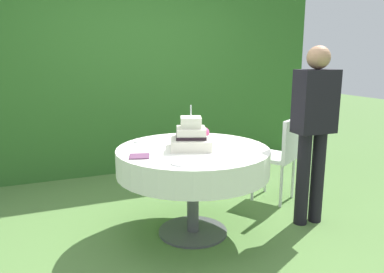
{
  "coord_description": "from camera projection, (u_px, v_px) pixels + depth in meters",
  "views": [
    {
      "loc": [
        -1.17,
        -2.81,
        1.52
      ],
      "look_at": [
        -0.01,
        -0.0,
        0.86
      ],
      "focal_mm": 35.22,
      "sensor_mm": 36.0,
      "label": 1
    }
  ],
  "objects": [
    {
      "name": "ground_plane",
      "position": [
        193.0,
        232.0,
        3.3
      ],
      "size": [
        20.0,
        20.0,
        0.0
      ],
      "primitive_type": "plane",
      "color": "#547A3D"
    },
    {
      "name": "foliage_hedge",
      "position": [
        129.0,
        75.0,
        5.03
      ],
      "size": [
        5.19,
        0.58,
        2.52
      ],
      "primitive_type": "cube",
      "color": "#336628",
      "rests_on": "ground_plane"
    },
    {
      "name": "cake_table",
      "position": [
        193.0,
        161.0,
        3.16
      ],
      "size": [
        1.28,
        1.28,
        0.76
      ],
      "color": "#4C4C51",
      "rests_on": "ground_plane"
    },
    {
      "name": "wedding_cake",
      "position": [
        192.0,
        137.0,
        3.11
      ],
      "size": [
        0.43,
        0.43,
        0.36
      ],
      "color": "silver",
      "rests_on": "cake_table"
    },
    {
      "name": "serving_plate_near",
      "position": [
        180.0,
        163.0,
        2.68
      ],
      "size": [
        0.13,
        0.13,
        0.01
      ],
      "primitive_type": "cylinder",
      "color": "white",
      "rests_on": "cake_table"
    },
    {
      "name": "serving_plate_far",
      "position": [
        141.0,
        141.0,
        3.35
      ],
      "size": [
        0.13,
        0.13,
        0.01
      ],
      "primitive_type": "cylinder",
      "color": "white",
      "rests_on": "cake_table"
    },
    {
      "name": "napkin_stack",
      "position": [
        140.0,
        156.0,
        2.86
      ],
      "size": [
        0.19,
        0.19,
        0.01
      ],
      "primitive_type": "cube",
      "rotation": [
        0.0,
        0.0,
        -0.29
      ],
      "color": "#603856",
      "rests_on": "cake_table"
    },
    {
      "name": "garden_chair",
      "position": [
        281.0,
        151.0,
        3.91
      ],
      "size": [
        0.55,
        0.55,
        0.89
      ],
      "color": "white",
      "rests_on": "ground_plane"
    },
    {
      "name": "standing_person",
      "position": [
        314.0,
        124.0,
        3.31
      ],
      "size": [
        0.37,
        0.21,
        1.6
      ],
      "color": "black",
      "rests_on": "ground_plane"
    }
  ]
}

